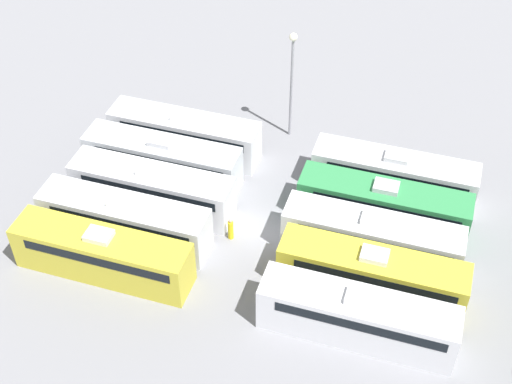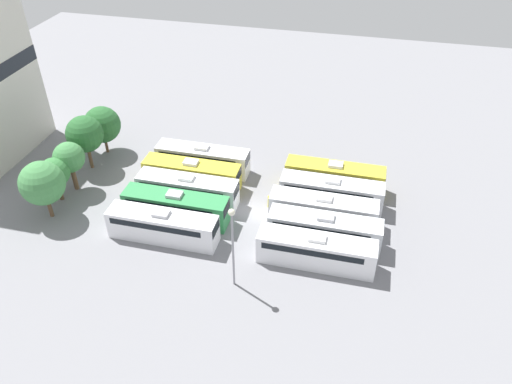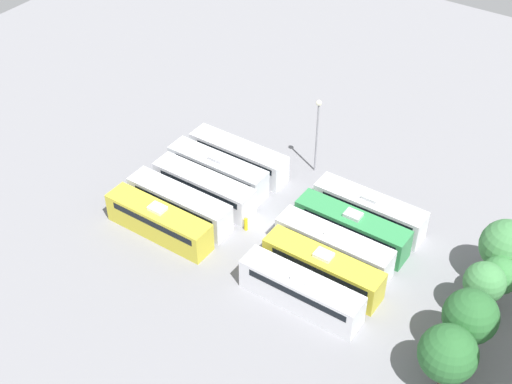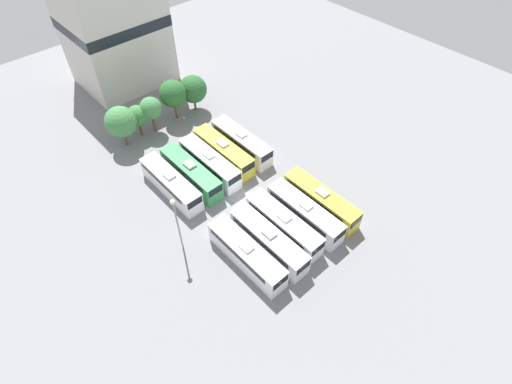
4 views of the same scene
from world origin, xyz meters
The scene contains 18 objects.
ground_plane centered at (0.00, 0.00, 0.00)m, with size 117.11×117.11×0.00m, color gray.
bus_0 centered at (-6.22, -7.60, 1.69)m, with size 2.59×11.16×3.43m.
bus_1 centered at (-3.03, -7.98, 1.69)m, with size 2.59×11.16×3.43m.
bus_2 centered at (0.01, -7.45, 1.69)m, with size 2.59×11.16×3.43m.
bus_3 centered at (3.31, -7.91, 1.69)m, with size 2.59×11.16×3.43m.
bus_4 centered at (6.42, -7.89, 1.69)m, with size 2.59×11.16×3.43m.
bus_5 centered at (-6.28, 7.80, 1.69)m, with size 2.59×11.16×3.43m.
bus_6 centered at (-3.07, 7.64, 1.69)m, with size 2.59×11.16×3.43m.
bus_7 centered at (0.09, 7.48, 1.69)m, with size 2.59×11.16×3.43m.
bus_8 centered at (3.03, 8.04, 1.69)m, with size 2.59×11.16×3.43m.
bus_9 centered at (6.39, 7.86, 1.69)m, with size 2.59×11.16×3.43m.
worker_person centered at (1.26, -1.48, 0.77)m, with size 0.36×0.36×1.67m.
light_pole centered at (-10.61, -0.81, 5.83)m, with size 0.60×0.60×8.73m.
tree_0 centered at (-5.78, 20.87, 4.31)m, with size 4.64×4.64×6.64m.
tree_1 centered at (-2.83, 21.46, 3.56)m, with size 3.28×3.28×5.23m.
tree_2 centered at (-0.65, 20.84, 4.21)m, with size 3.48×3.48×6.00m.
tree_3 centered at (3.78, 21.30, 4.65)m, with size 4.37×4.37×6.86m.
tree_4 centered at (7.49, 21.13, 3.94)m, with size 4.52×4.52×6.22m.
Camera 2 is at (-40.91, -10.23, 34.07)m, focal length 35.00 mm.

